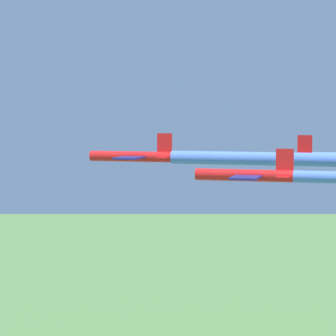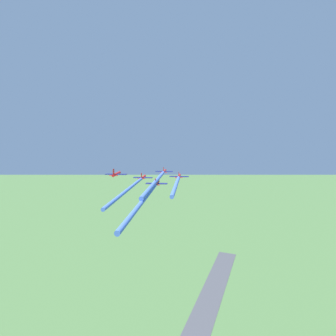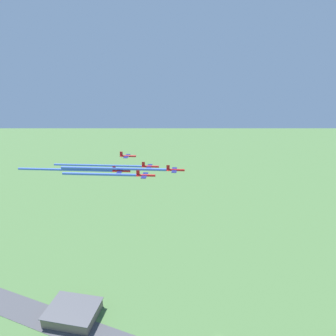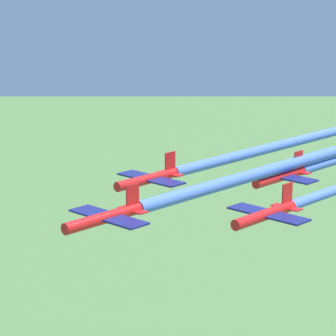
{
  "view_description": "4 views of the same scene",
  "coord_description": "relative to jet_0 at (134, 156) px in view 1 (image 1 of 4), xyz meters",
  "views": [
    {
      "loc": [
        -60.99,
        46.8,
        131.72
      ],
      "look_at": [
        -31.59,
        -24.52,
        126.01
      ],
      "focal_mm": 85.0,
      "sensor_mm": 36.0,
      "label": 1
    },
    {
      "loc": [
        -144.25,
        -50.09,
        142.65
      ],
      "look_at": [
        -33.33,
        -27.05,
        129.31
      ],
      "focal_mm": 28.0,
      "sensor_mm": 36.0,
      "label": 2
    },
    {
      "loc": [
        -10.77,
        -137.76,
        165.47
      ],
      "look_at": [
        -30.24,
        -30.15,
        129.83
      ],
      "focal_mm": 28.0,
      "sensor_mm": 36.0,
      "label": 3
    },
    {
      "loc": [
        9.69,
        28.68,
        147.05
      ],
      "look_at": [
        -31.92,
        -20.59,
        131.48
      ],
      "focal_mm": 85.0,
      "sensor_mm": 36.0,
      "label": 4
    }
  ],
  "objects": [
    {
      "name": "jet_0",
      "position": [
        0.0,
        0.0,
        0.0
      ],
      "size": [
        8.49,
        8.07,
        2.83
      ],
      "rotation": [
        0.0,
        0.0,
        4.82
      ],
      "color": "red"
    },
    {
      "name": "jet_1",
      "position": [
        -13.48,
        6.04,
        -0.97
      ],
      "size": [
        8.49,
        8.07,
        2.83
      ],
      "rotation": [
        0.0,
        0.0,
        4.82
      ],
      "color": "red"
    },
    {
      "name": "jet_2",
      "position": [
        -11.83,
        -8.84,
        -0.29
      ],
      "size": [
        8.49,
        8.07,
        2.83
      ],
      "rotation": [
        0.0,
        0.0,
        4.82
      ],
      "color": "red"
    }
  ]
}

